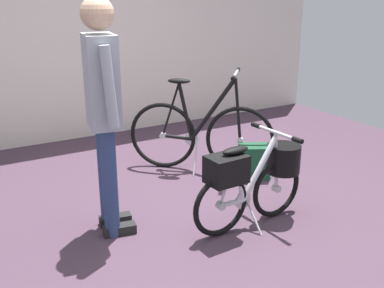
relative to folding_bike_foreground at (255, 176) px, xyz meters
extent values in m
plane|color=#473342|center=(-0.42, 0.25, -0.39)|extent=(6.78, 6.78, 0.00)
cube|color=silver|center=(-0.42, 2.82, 0.92)|extent=(6.78, 0.10, 2.63)
torus|color=black|center=(0.22, 0.01, -0.16)|extent=(0.47, 0.07, 0.47)
cylinder|color=#B7B7BC|center=(0.22, 0.01, -0.16)|extent=(0.06, 0.05, 0.06)
torus|color=black|center=(-0.32, -0.02, -0.16)|extent=(0.47, 0.07, 0.47)
cylinder|color=#B7B7BC|center=(-0.32, -0.02, -0.16)|extent=(0.06, 0.05, 0.06)
cylinder|color=silver|center=(-0.21, -0.01, -0.16)|extent=(0.21, 0.05, 0.05)
cylinder|color=silver|center=(0.04, 0.00, 0.05)|extent=(0.33, 0.06, 0.46)
cylinder|color=silver|center=(-0.15, -0.01, 0.03)|extent=(0.12, 0.04, 0.40)
cylinder|color=silver|center=(-0.21, -0.01, -0.16)|extent=(0.21, 0.04, 0.04)
cylinder|color=silver|center=(0.20, 0.01, 0.06)|extent=(0.07, 0.03, 0.43)
cylinder|color=silver|center=(-0.26, -0.01, 0.03)|extent=(0.14, 0.03, 0.38)
ellipsoid|color=black|center=(-0.20, -0.01, 0.24)|extent=(0.22, 0.10, 0.05)
cylinder|color=#B7B7BC|center=(0.18, 0.01, 0.29)|extent=(0.03, 0.03, 0.04)
cylinder|color=#B7B7BC|center=(0.18, 0.01, 0.31)|extent=(0.05, 0.44, 0.03)
cylinder|color=black|center=(0.19, -0.21, 0.31)|extent=(0.04, 0.09, 0.04)
cylinder|color=black|center=(0.17, 0.23, 0.31)|extent=(0.04, 0.09, 0.04)
cylinder|color=#B7B7BC|center=(-0.11, -0.01, -0.17)|extent=(0.14, 0.02, 0.14)
cylinder|color=#B7B7BC|center=(-0.07, -0.09, -0.29)|extent=(0.03, 0.19, 0.22)
cylinder|color=black|center=(0.28, 0.02, 0.08)|extent=(0.27, 0.27, 0.22)
cube|color=black|center=(-0.27, -0.02, 0.12)|extent=(0.29, 0.22, 0.20)
torus|color=black|center=(0.51, 0.90, -0.06)|extent=(0.53, 0.47, 0.67)
cylinder|color=#B7B7BC|center=(0.51, 0.90, -0.06)|extent=(0.08, 0.08, 0.06)
torus|color=black|center=(-0.06, 1.40, -0.06)|extent=(0.53, 0.47, 0.67)
cylinder|color=#B7B7BC|center=(-0.06, 1.40, -0.06)|extent=(0.08, 0.08, 0.06)
cylinder|color=black|center=(0.05, 1.31, -0.07)|extent=(0.24, 0.22, 0.05)
cylinder|color=black|center=(0.31, 1.07, 0.23)|extent=(0.37, 0.33, 0.64)
cylinder|color=black|center=(0.11, 1.25, 0.20)|extent=(0.14, 0.13, 0.56)
cylinder|color=black|center=(0.05, 1.31, -0.07)|extent=(0.24, 0.21, 0.04)
cylinder|color=black|center=(0.49, 0.92, 0.24)|extent=(0.09, 0.08, 0.60)
cylinder|color=black|center=(0.00, 1.35, 0.21)|extent=(0.16, 0.14, 0.54)
ellipsoid|color=black|center=(0.06, 1.29, 0.49)|extent=(0.22, 0.21, 0.05)
cylinder|color=#B7B7BC|center=(0.47, 0.94, 0.56)|extent=(0.03, 0.03, 0.04)
cylinder|color=#B7B7BC|center=(0.47, 0.94, 0.58)|extent=(0.31, 0.35, 0.03)
cylinder|color=black|center=(0.32, 0.77, 0.58)|extent=(0.09, 0.09, 0.04)
cylinder|color=black|center=(0.61, 1.10, 0.58)|extent=(0.09, 0.09, 0.04)
cylinder|color=#B7B7BC|center=(0.16, 1.21, -0.08)|extent=(0.12, 0.10, 0.14)
cylinder|color=#B7B7BC|center=(0.14, 1.11, -0.24)|extent=(0.14, 0.16, 0.31)
cylinder|color=navy|center=(-1.00, 0.38, 0.01)|extent=(0.11, 0.11, 0.81)
cube|color=black|center=(-0.95, 0.37, -0.36)|extent=(0.25, 0.13, 0.07)
cylinder|color=navy|center=(-0.97, 0.53, 0.01)|extent=(0.11, 0.11, 0.81)
cube|color=black|center=(-0.92, 0.52, -0.36)|extent=(0.25, 0.13, 0.07)
cube|color=#999EA8|center=(-0.98, 0.45, 0.73)|extent=(0.25, 0.35, 0.62)
cylinder|color=#999EA8|center=(-1.01, 0.24, 0.73)|extent=(0.12, 0.12, 0.53)
cylinder|color=#999EA8|center=(-0.93, 0.66, 0.73)|extent=(0.12, 0.11, 0.53)
sphere|color=tan|center=(-0.98, 0.45, 1.17)|extent=(0.22, 0.22, 0.22)
cube|color=#19472D|center=(0.56, 0.73, -0.23)|extent=(0.34, 0.31, 0.32)
cube|color=#1F5939|center=(0.62, 0.83, -0.28)|extent=(0.19, 0.12, 0.14)
camera|label=1|loc=(-1.99, -2.47, 1.31)|focal=42.71mm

